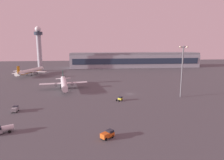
{
  "coord_description": "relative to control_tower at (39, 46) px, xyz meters",
  "views": [
    {
      "loc": [
        -20.66,
        -107.5,
        28.09
      ],
      "look_at": [
        -7.87,
        20.95,
        4.0
      ],
      "focal_mm": 32.73,
      "sensor_mm": 36.0,
      "label": 1
    }
  ],
  "objects": [
    {
      "name": "pushback_tug",
      "position": [
        64.0,
        -111.27,
        -23.64
      ],
      "size": [
        3.48,
        3.41,
        2.05
      ],
      "rotation": [
        0.0,
        0.0,
        5.46
      ],
      "color": "yellow",
      "rests_on": "ground"
    },
    {
      "name": "ground_plane",
      "position": [
        71.26,
        -98.7,
        -24.71
      ],
      "size": [
        416.0,
        416.0,
        0.0
      ],
      "primitive_type": "plane",
      "color": "#4C4C51"
    },
    {
      "name": "airplane_mid_apron",
      "position": [
        -1.69,
        -28.39,
        -21.01
      ],
      "size": [
        29.37,
        37.38,
        9.79
      ],
      "rotation": [
        0.0,
        0.0,
        -0.29
      ],
      "color": "silver",
      "rests_on": "ground"
    },
    {
      "name": "control_tower",
      "position": [
        0.0,
        0.0,
        0.0
      ],
      "size": [
        8.0,
        8.0,
        43.04
      ],
      "color": "#A8A8B2",
      "rests_on": "ground"
    },
    {
      "name": "baggage_tractor",
      "position": [
        19.04,
        -122.85,
        -23.53
      ],
      "size": [
        2.31,
        4.28,
        2.25
      ],
      "rotation": [
        0.0,
        0.0,
        0.08
      ],
      "color": "gray",
      "rests_on": "ground"
    },
    {
      "name": "airplane_taxiway_distant",
      "position": [
        33.53,
        -82.7,
        -21.17
      ],
      "size": [
        28.49,
        36.45,
        9.37
      ],
      "rotation": [
        0.0,
        0.0,
        3.3
      ],
      "color": "white",
      "rests_on": "ground"
    },
    {
      "name": "maintenance_van",
      "position": [
        54.89,
        -149.92,
        -23.53
      ],
      "size": [
        4.46,
        4.12,
        2.25
      ],
      "rotation": [
        0.0,
        0.0,
        5.39
      ],
      "color": "#D85919",
      "rests_on": "ground"
    },
    {
      "name": "terminal_building",
      "position": [
        99.02,
        20.75,
        -16.62
      ],
      "size": [
        143.15,
        22.4,
        16.4
      ],
      "color": "#9EA3AD",
      "rests_on": "ground"
    },
    {
      "name": "fuel_truck",
      "position": [
        22.31,
        -143.52,
        -23.34
      ],
      "size": [
        6.57,
        4.7,
        2.35
      ],
      "rotation": [
        0.0,
        0.0,
        2.03
      ],
      "color": "gray",
      "rests_on": "ground"
    },
    {
      "name": "apron_light_west",
      "position": [
        96.11,
        -107.8,
        -9.74
      ],
      "size": [
        4.8,
        0.9,
        26.24
      ],
      "color": "slate",
      "rests_on": "ground"
    }
  ]
}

